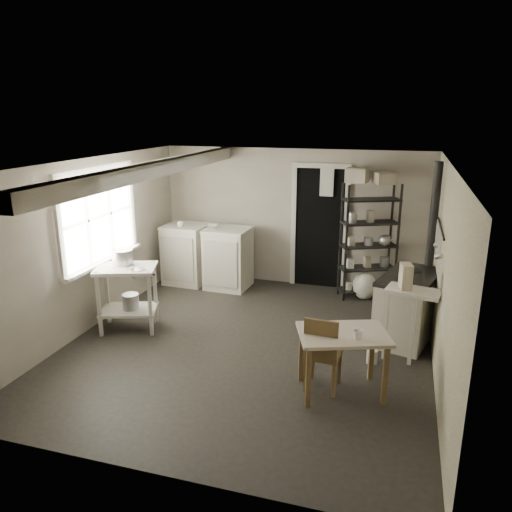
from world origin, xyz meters
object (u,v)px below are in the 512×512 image
(stockpot, at_px, (123,261))
(shelf_rack, at_px, (369,239))
(base_cabinets, at_px, (207,259))
(chair, at_px, (324,347))
(work_table, at_px, (342,360))
(prep_table, at_px, (128,301))
(flour_sack, at_px, (365,285))
(stove, at_px, (408,307))

(stockpot, distance_m, shelf_rack, 3.75)
(base_cabinets, bearing_deg, stockpot, -100.78)
(stockpot, xyz_separation_m, chair, (2.90, -0.86, -0.45))
(stockpot, xyz_separation_m, work_table, (3.09, -0.89, -0.56))
(stockpot, bearing_deg, chair, -16.52)
(prep_table, relative_size, work_table, 0.98)
(chair, bearing_deg, work_table, -6.00)
(flour_sack, bearing_deg, shelf_rack, 86.52)
(prep_table, height_order, stockpot, stockpot)
(prep_table, bearing_deg, base_cabinets, 80.22)
(prep_table, xyz_separation_m, stove, (3.64, 0.79, 0.04))
(shelf_rack, height_order, flour_sack, shelf_rack)
(base_cabinets, bearing_deg, chair, -45.90)
(base_cabinets, distance_m, work_table, 3.85)
(prep_table, xyz_separation_m, shelf_rack, (3.00, 2.20, 0.55))
(stockpot, bearing_deg, prep_table, -45.35)
(prep_table, bearing_deg, flour_sack, 34.53)
(shelf_rack, bearing_deg, chair, -118.66)
(prep_table, bearing_deg, chair, -15.11)
(base_cabinets, bearing_deg, flour_sack, 3.75)
(work_table, bearing_deg, flour_sack, 89.89)
(stove, relative_size, chair, 1.29)
(stockpot, height_order, shelf_rack, shelf_rack)
(base_cabinets, distance_m, chair, 3.69)
(shelf_rack, height_order, chair, shelf_rack)
(shelf_rack, xyz_separation_m, flour_sack, (-0.01, -0.14, -0.71))
(stockpot, height_order, chair, stockpot)
(stockpot, bearing_deg, base_cabinets, 76.70)
(stockpot, distance_m, base_cabinets, 2.01)
(work_table, bearing_deg, stockpot, 163.89)
(stockpot, relative_size, shelf_rack, 0.17)
(shelf_rack, relative_size, work_table, 2.01)
(stockpot, bearing_deg, flour_sack, 32.26)
(work_table, bearing_deg, shelf_rack, 89.73)
(shelf_rack, xyz_separation_m, stove, (0.64, -1.42, -0.51))
(stove, xyz_separation_m, flour_sack, (-0.65, 1.28, -0.20))
(shelf_rack, bearing_deg, work_table, -114.83)
(base_cabinets, height_order, work_table, base_cabinets)
(prep_table, height_order, work_table, prep_table)
(prep_table, xyz_separation_m, stockpot, (-0.10, 0.10, 0.54))
(prep_table, bearing_deg, shelf_rack, 36.23)
(shelf_rack, xyz_separation_m, work_table, (-0.01, -2.99, -0.57))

